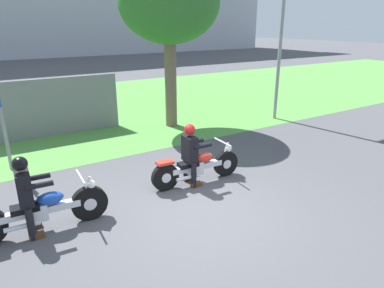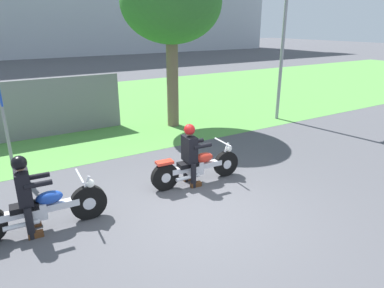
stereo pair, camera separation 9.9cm
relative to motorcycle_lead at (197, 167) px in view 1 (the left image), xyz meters
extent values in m
plane|color=#4C4C51|center=(-0.68, -1.06, -0.38)|extent=(120.00, 120.00, 0.00)
cube|color=#549342|center=(-0.68, 8.33, -0.37)|extent=(60.00, 12.00, 0.01)
cylinder|color=black|center=(0.76, -0.04, -0.08)|extent=(0.61, 0.16, 0.60)
cylinder|color=silver|center=(0.76, -0.04, -0.08)|extent=(0.22, 0.15, 0.21)
cylinder|color=black|center=(-0.78, 0.05, -0.08)|extent=(0.61, 0.16, 0.60)
cylinder|color=silver|center=(-0.78, 0.05, -0.08)|extent=(0.22, 0.15, 0.21)
cube|color=silver|center=(-0.01, 0.00, 0.00)|extent=(1.24, 0.21, 0.12)
cube|color=silver|center=(-0.06, 0.01, -0.02)|extent=(0.33, 0.26, 0.28)
ellipsoid|color=red|center=(0.17, -0.01, 0.18)|extent=(0.45, 0.27, 0.22)
cube|color=black|center=(-0.23, 0.02, 0.10)|extent=(0.45, 0.27, 0.10)
cube|color=red|center=(-0.78, 0.05, 0.25)|extent=(0.37, 0.22, 0.06)
cylinder|color=silver|center=(0.71, -0.04, 0.17)|extent=(0.25, 0.07, 0.53)
cylinder|color=silver|center=(0.66, -0.04, 0.46)|extent=(0.08, 0.66, 0.04)
sphere|color=white|center=(0.82, -0.05, 0.28)|extent=(0.16, 0.16, 0.16)
cylinder|color=silver|center=(-0.31, -0.12, -0.14)|extent=(0.55, 0.11, 0.08)
cylinder|color=black|center=(-0.18, 0.19, -0.10)|extent=(0.12, 0.12, 0.55)
cube|color=#593319|center=(-0.12, 0.19, -0.33)|extent=(0.25, 0.11, 0.10)
cylinder|color=black|center=(-0.20, -0.17, -0.10)|extent=(0.12, 0.12, 0.55)
cube|color=#593319|center=(-0.14, -0.17, -0.33)|extent=(0.25, 0.11, 0.10)
cube|color=black|center=(-0.19, 0.01, 0.45)|extent=(0.24, 0.39, 0.56)
cylinder|color=black|center=(0.04, 0.17, 0.53)|extent=(0.42, 0.12, 0.09)
cylinder|color=black|center=(0.02, -0.17, 0.53)|extent=(0.42, 0.12, 0.09)
sphere|color=#996B4C|center=(-0.19, 0.01, 0.85)|extent=(0.20, 0.20, 0.20)
sphere|color=#B21919|center=(-0.19, 0.01, 0.88)|extent=(0.24, 0.24, 0.24)
cylinder|color=black|center=(-2.47, -0.24, -0.05)|extent=(0.65, 0.16, 0.65)
cylinder|color=silver|center=(-2.47, -0.24, -0.05)|extent=(0.23, 0.15, 0.23)
cube|color=silver|center=(-3.28, -0.19, 0.03)|extent=(1.30, 0.22, 0.12)
cube|color=silver|center=(-3.33, -0.19, 0.01)|extent=(0.33, 0.26, 0.28)
ellipsoid|color=#1E47B2|center=(-3.10, -0.20, 0.21)|extent=(0.45, 0.27, 0.22)
cube|color=black|center=(-3.50, -0.18, 0.13)|extent=(0.45, 0.27, 0.10)
cylinder|color=silver|center=(-2.52, -0.24, 0.20)|extent=(0.25, 0.07, 0.53)
cylinder|color=silver|center=(-2.57, -0.23, 0.49)|extent=(0.08, 0.66, 0.04)
sphere|color=white|center=(-2.41, -0.24, 0.31)|extent=(0.16, 0.16, 0.16)
cylinder|color=silver|center=(-3.59, -0.31, -0.11)|extent=(0.55, 0.11, 0.08)
cylinder|color=black|center=(-3.45, 0.00, -0.09)|extent=(0.12, 0.12, 0.57)
cube|color=#593319|center=(-3.39, 0.00, -0.33)|extent=(0.25, 0.11, 0.10)
cylinder|color=black|center=(-3.47, -0.36, -0.09)|extent=(0.12, 0.12, 0.57)
cube|color=#593319|center=(-3.41, -0.36, -0.33)|extent=(0.25, 0.11, 0.10)
cube|color=black|center=(-3.46, -0.18, 0.48)|extent=(0.24, 0.39, 0.56)
cylinder|color=black|center=(-3.23, -0.02, 0.56)|extent=(0.42, 0.12, 0.09)
cylinder|color=black|center=(-3.25, -0.36, 0.56)|extent=(0.42, 0.12, 0.09)
sphere|color=tan|center=(-3.46, -0.18, 0.88)|extent=(0.20, 0.20, 0.20)
sphere|color=black|center=(-3.46, -0.18, 0.91)|extent=(0.24, 0.24, 0.24)
cylinder|color=brown|center=(1.75, 4.30, 1.06)|extent=(0.39, 0.39, 2.88)
ellipsoid|color=#2D6B28|center=(1.75, 4.30, 3.62)|extent=(3.19, 3.19, 2.55)
cylinder|color=gray|center=(5.47, 3.05, 2.49)|extent=(0.12, 0.12, 5.74)
cylinder|color=gray|center=(-3.42, 3.07, 0.92)|extent=(0.08, 0.08, 2.60)
cube|color=slate|center=(-3.32, 5.28, 0.52)|extent=(7.00, 0.06, 1.80)
camera|label=1|loc=(-3.85, -5.84, 3.00)|focal=32.20mm
camera|label=2|loc=(-3.77, -5.89, 3.00)|focal=32.20mm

